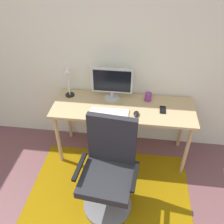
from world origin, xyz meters
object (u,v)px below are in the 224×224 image
keyboard (109,112)px  desk_lamp (68,77)px  cell_phone (163,110)px  monitor (112,82)px  office_chair (109,174)px  desk (123,112)px  computer_mouse (136,114)px  coffee_cup (148,97)px

keyboard → desk_lamp: 0.65m
cell_phone → monitor: bearing=167.0°
keyboard → office_chair: office_chair is taller
desk → computer_mouse: computer_mouse is taller
keyboard → computer_mouse: size_ratio=4.13×
cell_phone → desk_lamp: (-1.12, 0.17, 0.25)m
desk_lamp → coffee_cup: bearing=0.6°
cell_phone → office_chair: bearing=-123.5°
cell_phone → coffee_cup: bearing=136.2°
monitor → computer_mouse: (0.30, -0.29, -0.21)m
coffee_cup → office_chair: office_chair is taller
keyboard → cell_phone: keyboard is taller
keyboard → desk_lamp: size_ratio=1.11×
desk → keyboard: 0.22m
keyboard → monitor: bearing=90.7°
computer_mouse → cell_phone: bearing=23.2°
coffee_cup → cell_phone: size_ratio=0.72×
keyboard → desk_lamp: bearing=151.4°
computer_mouse → desk_lamp: 0.91m
desk_lamp → office_chair: 1.21m
monitor → office_chair: bearing=-85.1°
monitor → office_chair: 1.04m
monitor → coffee_cup: (0.43, 0.01, -0.18)m
cell_phone → desk_lamp: desk_lamp is taller
coffee_cup → desk_lamp: desk_lamp is taller
cell_phone → keyboard: bearing=-166.2°
desk → office_chair: office_chair is taller
cell_phone → office_chair: size_ratio=0.13×
desk_lamp → keyboard: bearing=-28.6°
monitor → keyboard: 0.36m
monitor → keyboard: size_ratio=1.10×
desk → keyboard: (-0.15, -0.14, 0.09)m
keyboard → computer_mouse: (0.30, -0.01, 0.01)m
cell_phone → office_chair: office_chair is taller
monitor → cell_phone: bearing=-15.4°
monitor → coffee_cup: bearing=1.6°
desk → monitor: 0.37m
coffee_cup → monitor: bearing=-178.4°
desk → desk_lamp: size_ratio=4.21×
desk → desk_lamp: (-0.67, 0.15, 0.33)m
monitor → desk_lamp: 0.52m
coffee_cup → desk_lamp: bearing=-179.4°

